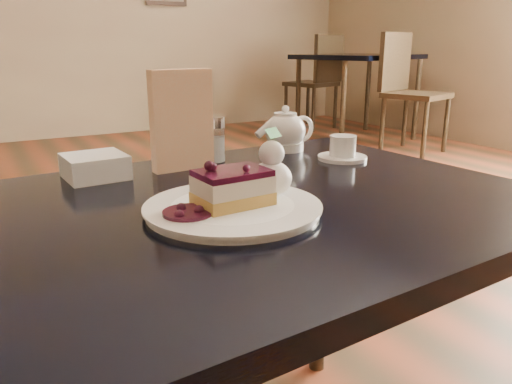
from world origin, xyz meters
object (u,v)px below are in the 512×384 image
dessert_plate (233,209)px  tea_set (296,136)px  main_table (219,246)px  bg_table_far_right (355,131)px  cheesecake_slice (233,188)px

dessert_plate → tea_set: bearing=43.8°
main_table → tea_set: size_ratio=4.42×
dessert_plate → bg_table_far_right: bg_table_far_right is taller
tea_set → bg_table_far_right: bearing=46.9°
cheesecake_slice → tea_set: size_ratio=0.44×
tea_set → bg_table_far_right: bg_table_far_right is taller
cheesecake_slice → tea_set: (0.33, 0.32, 0.00)m
cheesecake_slice → bg_table_far_right: bearing=43.3°
bg_table_far_right → main_table: bearing=-149.3°
cheesecake_slice → bg_table_far_right: 4.52m
main_table → dessert_plate: (0.00, -0.05, 0.08)m
cheesecake_slice → main_table: bearing=90.0°
cheesecake_slice → tea_set: bearing=40.6°
dessert_plate → cheesecake_slice: bearing=0.0°
bg_table_far_right → cheesecake_slice: bearing=-148.9°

